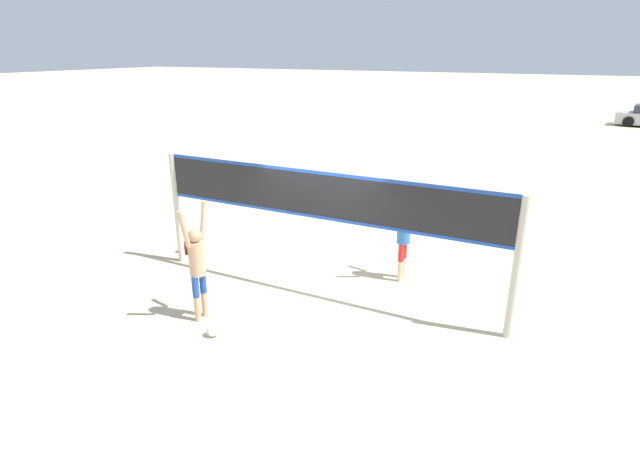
% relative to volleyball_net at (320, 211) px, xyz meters
% --- Properties ---
extents(ground_plane, '(200.00, 200.00, 0.00)m').
position_rel_volleyball_net_xyz_m(ground_plane, '(0.00, 0.00, -1.73)').
color(ground_plane, beige).
extents(volleyball_net, '(7.26, 0.14, 2.49)m').
position_rel_volleyball_net_xyz_m(volleyball_net, '(0.00, 0.00, 0.00)').
color(volleyball_net, beige).
rests_on(volleyball_net, ground_plane).
extents(player_spiker, '(0.28, 0.70, 2.14)m').
position_rel_volleyball_net_xyz_m(player_spiker, '(-1.46, -1.86, -0.60)').
color(player_spiker, tan).
rests_on(player_spiker, ground_plane).
extents(player_blocker, '(0.28, 0.69, 2.04)m').
position_rel_volleyball_net_xyz_m(player_blocker, '(1.26, 1.33, -0.66)').
color(player_blocker, beige).
rests_on(player_blocker, ground_plane).
extents(volleyball, '(0.22, 0.22, 0.22)m').
position_rel_volleyball_net_xyz_m(volleyball, '(-0.91, -2.24, -1.61)').
color(volleyball, white).
rests_on(volleyball, ground_plane).
extents(gear_bag, '(0.52, 0.30, 0.22)m').
position_rel_volleyball_net_xyz_m(gear_bag, '(-3.70, 0.47, -1.62)').
color(gear_bag, maroon).
rests_on(gear_bag, ground_plane).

